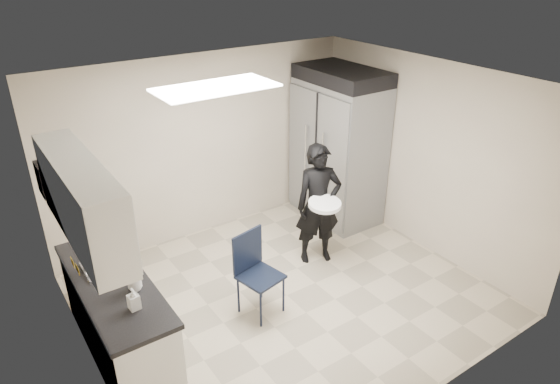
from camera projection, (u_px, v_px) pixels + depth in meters
floor at (287, 295)px, 6.09m from camera, size 4.50×4.50×0.00m
ceiling at (288, 84)px, 4.93m from camera, size 4.50×4.50×0.00m
back_wall at (205, 147)px, 6.99m from camera, size 4.50×0.00×4.50m
left_wall at (78, 267)px, 4.37m from camera, size 0.00×4.00×4.00m
right_wall at (425, 157)px, 6.65m from camera, size 0.00×4.00×4.00m
ceiling_panel at (216, 87)px, 4.94m from camera, size 1.20×0.60×0.02m
lower_counter at (119, 319)px, 5.05m from camera, size 0.60×1.90×0.86m
countertop at (112, 283)px, 4.85m from camera, size 0.64×1.95×0.05m
sink at (106, 271)px, 5.05m from camera, size 0.42×0.40×0.14m
faucet at (84, 265)px, 4.89m from camera, size 0.02×0.02×0.24m
upper_cabinets at (82, 200)px, 4.37m from camera, size 0.35×1.80×0.75m
towel_dispenser at (50, 178)px, 5.28m from camera, size 0.22×0.30×0.35m
notice_sticker_left at (77, 269)px, 4.48m from camera, size 0.00×0.12×0.07m
notice_sticker_right at (73, 262)px, 4.65m from camera, size 0.00×0.12×0.07m
commercial_fridge at (338, 152)px, 7.49m from camera, size 0.80×1.35×2.10m
fridge_compressor at (342, 75)px, 6.98m from camera, size 0.80×1.35×0.20m
folding_chair at (261, 277)px, 5.61m from camera, size 0.51×0.51×0.97m
man_tuxedo at (318, 205)px, 6.45m from camera, size 0.71×0.59×1.64m
bucket_lid at (325, 204)px, 6.17m from camera, size 0.53×0.53×0.05m
soap_bottle_a at (133, 274)px, 4.65m from camera, size 0.18×0.18×0.34m
soap_bottle_b at (133, 299)px, 4.43m from camera, size 0.10×0.10×0.21m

